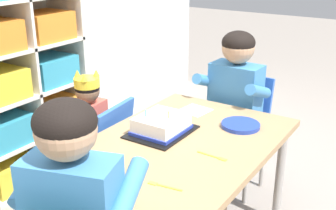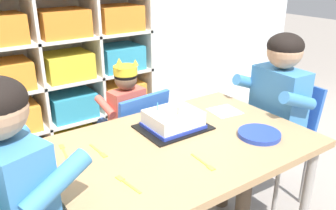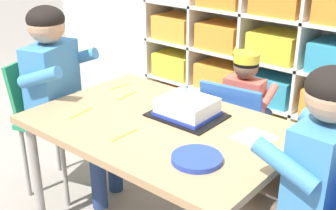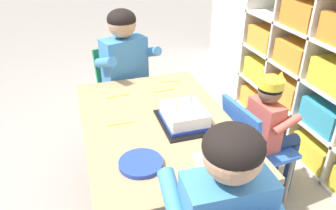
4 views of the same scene
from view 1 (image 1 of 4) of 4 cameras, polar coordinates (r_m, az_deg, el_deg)
activity_table at (r=2.00m, az=1.49°, el=-6.65°), size 1.16×0.78×0.62m
classroom_chair_blue at (r=2.42m, az=-8.97°, el=-5.84°), size 0.40×0.38×0.68m
child_with_crown at (r=2.43m, az=-11.33°, el=-2.62°), size 0.31×0.32×0.85m
adult_helper_seated at (r=1.49m, az=-11.45°, el=-13.13°), size 0.48×0.46×1.06m
classroom_chair_guest_side at (r=2.70m, az=9.39°, el=-2.22°), size 0.34×0.39×0.73m
guest_at_table_side at (r=2.53m, az=8.43°, el=0.86°), size 0.44×0.41×1.02m
birthday_cake_on_tray at (r=2.06m, az=-0.91°, el=-2.79°), size 0.32×0.25×0.12m
paper_plate_stack at (r=2.16m, az=9.75°, el=-2.69°), size 0.19×0.19×0.02m
paper_napkin_square at (r=2.35m, az=3.65°, el=-0.71°), size 0.16×0.16×0.00m
fork_scattered_mid_table at (r=1.64m, az=-0.72°, el=-10.81°), size 0.03×0.14×0.00m
fork_near_child_seat at (r=1.79m, az=-7.73°, el=-8.06°), size 0.03×0.14×0.00m
fork_at_table_front_edge at (r=1.78m, az=-12.62°, el=-8.69°), size 0.03×0.13×0.00m
fork_near_cake_tray at (r=1.86m, az=6.17°, el=-6.90°), size 0.02×0.14×0.00m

